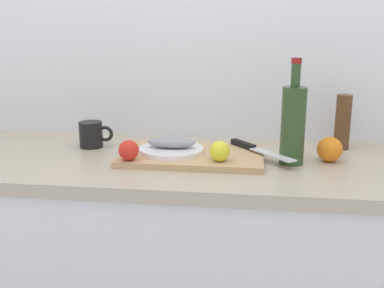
{
  "coord_description": "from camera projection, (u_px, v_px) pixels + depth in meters",
  "views": [
    {
      "loc": [
        0.23,
        -1.41,
        1.32
      ],
      "look_at": [
        0.04,
        -0.0,
        0.95
      ],
      "focal_mm": 43.33,
      "sensor_mm": 36.0,
      "label": 1
    }
  ],
  "objects": [
    {
      "name": "chef_knife",
      "position": [
        253.0,
        148.0,
        1.5
      ],
      "size": [
        0.21,
        0.24,
        0.02
      ],
      "rotation": [
        0.0,
        0.0,
        -0.87
      ],
      "color": "silver",
      "rests_on": "cutting_board"
    },
    {
      "name": "fish_fillet",
      "position": [
        171.0,
        142.0,
        1.48
      ],
      "size": [
        0.16,
        0.07,
        0.04
      ],
      "primitive_type": "ellipsoid",
      "color": "gray",
      "rests_on": "white_plate"
    },
    {
      "name": "pepper_mill",
      "position": [
        343.0,
        122.0,
        1.58
      ],
      "size": [
        0.05,
        0.05,
        0.19
      ],
      "primitive_type": "cylinder",
      "color": "brown",
      "rests_on": "kitchen_counter"
    },
    {
      "name": "white_plate",
      "position": [
        171.0,
        150.0,
        1.49
      ],
      "size": [
        0.21,
        0.21,
        0.01
      ],
      "primitive_type": "cylinder",
      "color": "white",
      "rests_on": "cutting_board"
    },
    {
      "name": "wine_bottle",
      "position": [
        293.0,
        123.0,
        1.41
      ],
      "size": [
        0.07,
        0.07,
        0.32
      ],
      "color": "#2D4723",
      "rests_on": "kitchen_counter"
    },
    {
      "name": "kitchen_counter",
      "position": [
        179.0,
        283.0,
        1.6
      ],
      "size": [
        2.0,
        0.6,
        0.9
      ],
      "color": "white",
      "rests_on": "ground_plane"
    },
    {
      "name": "cutting_board",
      "position": [
        192.0,
        156.0,
        1.48
      ],
      "size": [
        0.45,
        0.27,
        0.02
      ],
      "primitive_type": "cube",
      "color": "tan",
      "rests_on": "kitchen_counter"
    },
    {
      "name": "coffee_mug_0",
      "position": [
        92.0,
        134.0,
        1.62
      ],
      "size": [
        0.12,
        0.08,
        0.09
      ],
      "color": "black",
      "rests_on": "kitchen_counter"
    },
    {
      "name": "back_wall",
      "position": [
        192.0,
        43.0,
        1.71
      ],
      "size": [
        3.2,
        0.05,
        2.5
      ],
      "primitive_type": "cube",
      "color": "white",
      "rests_on": "ground_plane"
    },
    {
      "name": "lemon_0",
      "position": [
        220.0,
        151.0,
        1.38
      ],
      "size": [
        0.06,
        0.06,
        0.06
      ],
      "primitive_type": "sphere",
      "color": "yellow",
      "rests_on": "cutting_board"
    },
    {
      "name": "tomato_0",
      "position": [
        129.0,
        150.0,
        1.39
      ],
      "size": [
        0.06,
        0.06,
        0.06
      ],
      "primitive_type": "sphere",
      "color": "red",
      "rests_on": "cutting_board"
    },
    {
      "name": "orange_1",
      "position": [
        330.0,
        149.0,
        1.45
      ],
      "size": [
        0.08,
        0.08,
        0.08
      ],
      "primitive_type": "sphere",
      "color": "orange",
      "rests_on": "kitchen_counter"
    }
  ]
}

